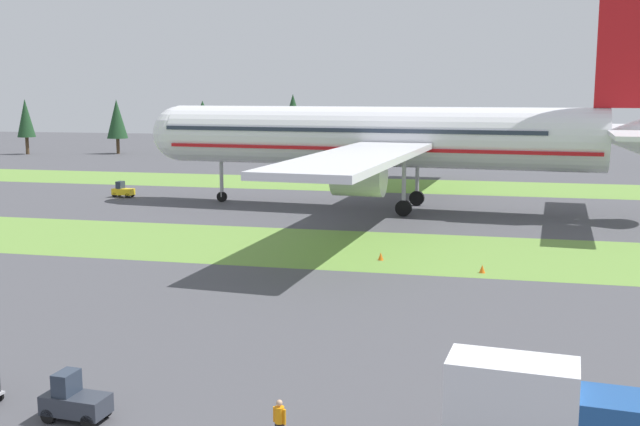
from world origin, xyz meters
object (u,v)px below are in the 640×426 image
Objects in this scene: catering_truck at (538,407)px; taxiway_marker_1 at (381,256)px; airliner at (390,137)px; pushback_tractor at (123,191)px; taxiway_marker_0 at (482,269)px; baggage_tug at (74,401)px; ground_crew_marshaller at (280,420)px.

taxiway_marker_1 is at bearing -156.17° from catering_truck.
airliner reaches higher than pushback_tractor.
airliner is 26.42× the size of pushback_tractor.
catering_truck reaches higher than pushback_tractor.
pushback_tractor is 4.61× the size of taxiway_marker_0.
baggage_tug is at bearing -118.24° from taxiway_marker_0.
airliner is at bearing 110.50° from taxiway_marker_0.
ground_crew_marshaller is (37.05, -59.79, 0.13)m from pushback_tractor.
taxiway_marker_1 is (-7.73, 2.53, 0.01)m from taxiway_marker_0.
taxiway_marker_0 is at bearing 59.72° from pushback_tractor.
airliner is at bearing 113.36° from ground_crew_marshaller.
pushback_tractor is at bearing 142.11° from taxiway_marker_1.
catering_truck is (12.68, -56.17, -6.10)m from airliner.
airliner is 57.60m from ground_crew_marshaller.
baggage_tug is (-4.98, -56.81, -7.24)m from airliner.
taxiway_marker_0 is (15.46, 28.79, -0.52)m from baggage_tug.
ground_crew_marshaller reaches higher than taxiway_marker_1.
catering_truck is at bearing -72.06° from taxiway_marker_1.
pushback_tractor reaches higher than ground_crew_marshaller.
ground_crew_marshaller is at bearing -171.80° from airliner.
catering_truck is 74.88m from pushback_tractor.
taxiway_marker_1 is at bearing 111.23° from ground_crew_marshaller.
catering_truck is at bearing 42.79° from pushback_tractor.
catering_truck is at bearing -162.60° from airliner.
taxiway_marker_0 is 8.13m from taxiway_marker_1.
pushback_tractor reaches higher than taxiway_marker_0.
catering_truck is 32.28m from taxiway_marker_1.
taxiway_marker_0 is (-2.20, 28.14, -1.66)m from catering_truck.
ground_crew_marshaller reaches higher than taxiway_marker_0.
catering_truck is 28.28m from taxiway_marker_0.
pushback_tractor is at bearing 141.62° from ground_crew_marshaller.
taxiway_marker_1 is at bearing 56.79° from pushback_tractor.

